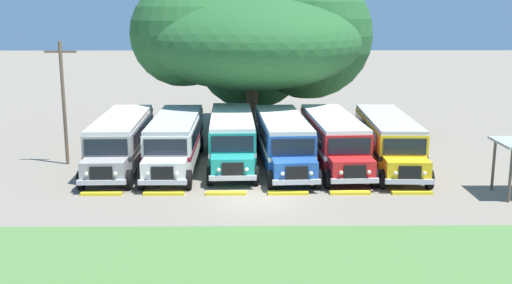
% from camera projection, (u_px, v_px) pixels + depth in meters
% --- Properties ---
extents(ground_plane, '(220.00, 220.00, 0.00)m').
position_uv_depth(ground_plane, '(257.00, 200.00, 28.94)').
color(ground_plane, slate).
extents(parked_bus_slot_0, '(2.95, 10.87, 2.82)m').
position_uv_depth(parked_bus_slot_0, '(121.00, 139.00, 35.07)').
color(parked_bus_slot_0, '#9E9993').
rests_on(parked_bus_slot_0, ground_plane).
extents(parked_bus_slot_1, '(2.71, 10.84, 2.82)m').
position_uv_depth(parked_bus_slot_1, '(175.00, 139.00, 35.07)').
color(parked_bus_slot_1, silver).
rests_on(parked_bus_slot_1, ground_plane).
extents(parked_bus_slot_2, '(2.98, 10.88, 2.82)m').
position_uv_depth(parked_bus_slot_2, '(232.00, 136.00, 35.83)').
color(parked_bus_slot_2, teal).
rests_on(parked_bus_slot_2, ground_plane).
extents(parked_bus_slot_3, '(3.26, 10.93, 2.82)m').
position_uv_depth(parked_bus_slot_3, '(283.00, 139.00, 35.10)').
color(parked_bus_slot_3, '#23519E').
rests_on(parked_bus_slot_3, ground_plane).
extents(parked_bus_slot_4, '(3.18, 10.91, 2.82)m').
position_uv_depth(parked_bus_slot_4, '(333.00, 138.00, 35.32)').
color(parked_bus_slot_4, red).
rests_on(parked_bus_slot_4, ground_plane).
extents(parked_bus_slot_5, '(3.00, 10.88, 2.82)m').
position_uv_depth(parked_bus_slot_5, '(388.00, 138.00, 35.19)').
color(parked_bus_slot_5, yellow).
rests_on(parked_bus_slot_5, ground_plane).
extents(curb_wheelstop_0, '(2.00, 0.36, 0.15)m').
position_uv_depth(curb_wheelstop_0, '(101.00, 194.00, 29.65)').
color(curb_wheelstop_0, yellow).
rests_on(curb_wheelstop_0, ground_plane).
extents(curb_wheelstop_1, '(2.00, 0.36, 0.15)m').
position_uv_depth(curb_wheelstop_1, '(164.00, 193.00, 29.68)').
color(curb_wheelstop_1, yellow).
rests_on(curb_wheelstop_1, ground_plane).
extents(curb_wheelstop_2, '(2.00, 0.36, 0.15)m').
position_uv_depth(curb_wheelstop_2, '(226.00, 193.00, 29.72)').
color(curb_wheelstop_2, yellow).
rests_on(curb_wheelstop_2, ground_plane).
extents(curb_wheelstop_3, '(2.00, 0.36, 0.15)m').
position_uv_depth(curb_wheelstop_3, '(288.00, 193.00, 29.75)').
color(curb_wheelstop_3, yellow).
rests_on(curb_wheelstop_3, ground_plane).
extents(curb_wheelstop_4, '(2.00, 0.36, 0.15)m').
position_uv_depth(curb_wheelstop_4, '(350.00, 193.00, 29.78)').
color(curb_wheelstop_4, yellow).
rests_on(curb_wheelstop_4, ground_plane).
extents(curb_wheelstop_5, '(2.00, 0.36, 0.15)m').
position_uv_depth(curb_wheelstop_5, '(412.00, 193.00, 29.82)').
color(curb_wheelstop_5, yellow).
rests_on(curb_wheelstop_5, ground_plane).
extents(broad_shade_tree, '(17.22, 16.42, 11.77)m').
position_uv_depth(broad_shade_tree, '(259.00, 42.00, 43.98)').
color(broad_shade_tree, brown).
rests_on(broad_shade_tree, ground_plane).
extents(utility_pole, '(1.80, 0.20, 7.16)m').
position_uv_depth(utility_pole, '(64.00, 100.00, 34.86)').
color(utility_pole, brown).
rests_on(utility_pole, ground_plane).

